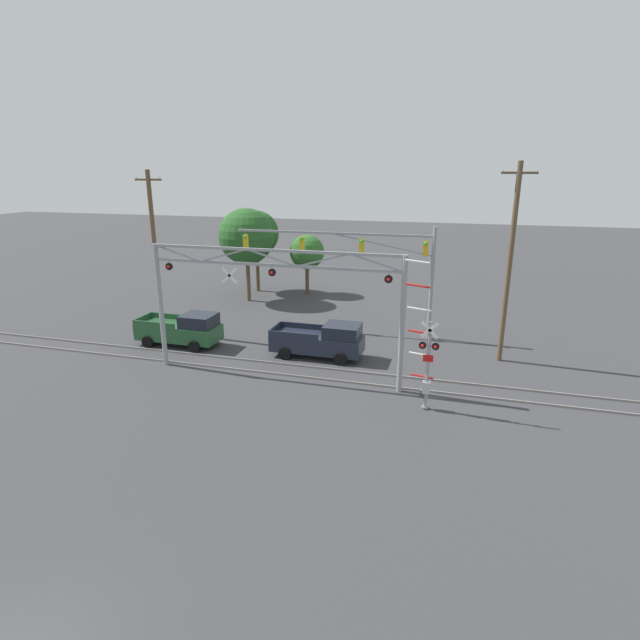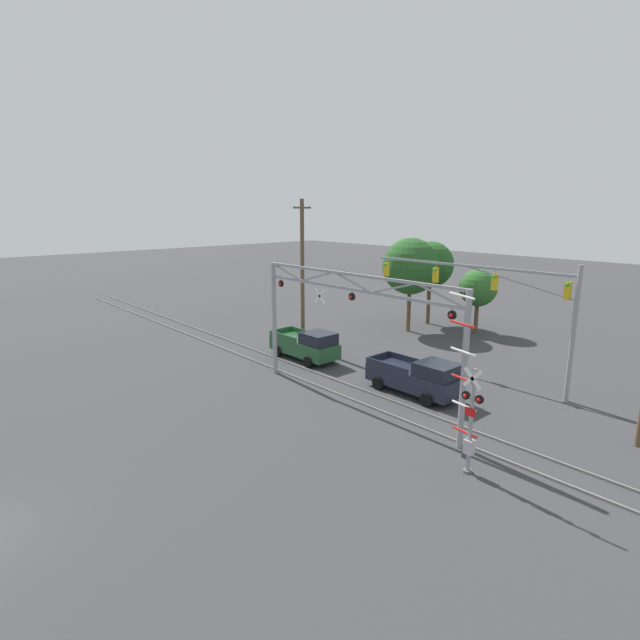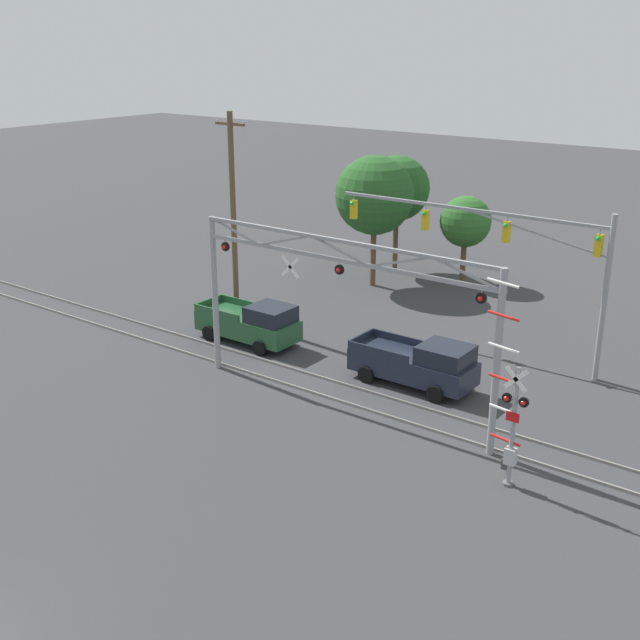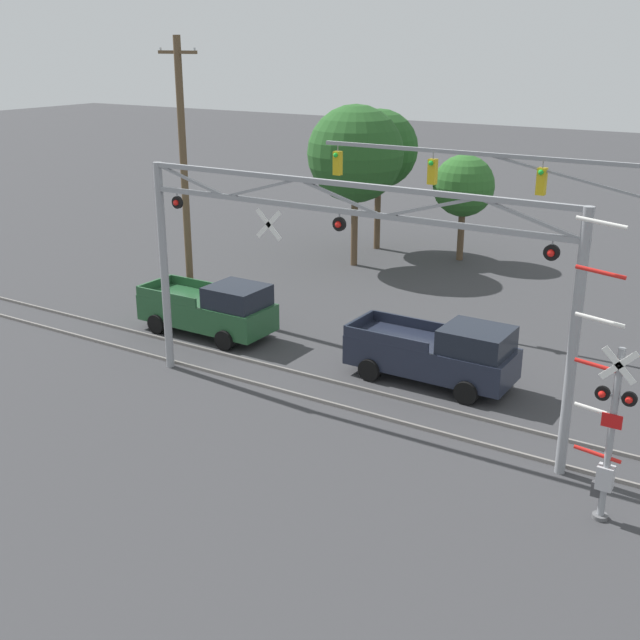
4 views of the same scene
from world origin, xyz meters
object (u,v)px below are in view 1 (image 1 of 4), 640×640
object	(u,v)px
pickup_truck_lead	(322,340)
traffic_signal_span	(373,257)
crossing_gantry	(272,292)
utility_pole_right	(510,263)
background_tree_far_right_verge	(256,234)
background_tree_beyond_span	(247,237)
background_tree_far_left_verge	(307,252)
pickup_truck_following	(182,329)
utility_pole_left	(155,252)
crossing_signal_mast	(426,362)

from	to	relation	value
pickup_truck_lead	traffic_signal_span	bearing A→B (deg)	68.62
crossing_gantry	utility_pole_right	bearing A→B (deg)	26.50
pickup_truck_lead	background_tree_far_right_verge	size ratio (longest dim) A/B	0.74
crossing_gantry	background_tree_far_right_verge	size ratio (longest dim) A/B	1.87
background_tree_beyond_span	background_tree_far_left_verge	distance (m)	5.61
pickup_truck_following	utility_pole_left	world-z (taller)	utility_pole_left
pickup_truck_lead	pickup_truck_following	bearing A→B (deg)	-177.69
traffic_signal_span	background_tree_far_left_verge	world-z (taller)	traffic_signal_span
utility_pole_right	background_tree_beyond_span	bearing A→B (deg)	155.77
utility_pole_right	background_tree_far_right_verge	world-z (taller)	utility_pole_right
crossing_signal_mast	traffic_signal_span	bearing A→B (deg)	112.65
traffic_signal_span	crossing_signal_mast	bearing A→B (deg)	-67.35
pickup_truck_following	utility_pole_right	world-z (taller)	utility_pole_right
pickup_truck_following	utility_pole_left	size ratio (longest dim) A/B	0.49
background_tree_beyond_span	pickup_truck_following	bearing A→B (deg)	-87.51
crossing_signal_mast	traffic_signal_span	distance (m)	11.32
utility_pole_left	background_tree_far_left_verge	xyz separation A→B (m)	(6.17, 12.92, -1.73)
traffic_signal_span	background_tree_beyond_span	world-z (taller)	background_tree_beyond_span
utility_pole_right	pickup_truck_lead	bearing A→B (deg)	-167.29
crossing_gantry	pickup_truck_lead	bearing A→B (deg)	65.61
utility_pole_right	background_tree_far_right_verge	distance (m)	23.23
background_tree_far_left_verge	background_tree_far_right_verge	world-z (taller)	background_tree_far_right_verge
pickup_truck_following	background_tree_beyond_span	size ratio (longest dim) A/B	0.68
pickup_truck_lead	background_tree_beyond_span	size ratio (longest dim) A/B	0.70
crossing_signal_mast	background_tree_far_left_verge	bearing A→B (deg)	120.60
crossing_gantry	utility_pole_left	distance (m)	11.19
traffic_signal_span	pickup_truck_lead	size ratio (longest dim) A/B	2.48
pickup_truck_following	utility_pole_left	bearing A→B (deg)	144.54
pickup_truck_lead	background_tree_far_left_verge	world-z (taller)	background_tree_far_left_verge
background_tree_beyond_span	traffic_signal_span	bearing A→B (deg)	-27.23
pickup_truck_following	background_tree_far_right_verge	world-z (taller)	background_tree_far_right_verge
utility_pole_left	background_tree_beyond_span	world-z (taller)	utility_pole_left
traffic_signal_span	pickup_truck_following	xyz separation A→B (m)	(-10.79, -5.42, -4.08)
pickup_truck_following	background_tree_far_right_verge	distance (m)	15.30
utility_pole_right	background_tree_beyond_span	distance (m)	21.04
pickup_truck_lead	background_tree_beyond_span	xyz separation A→B (m)	(-9.30, 10.86, 4.29)
pickup_truck_lead	background_tree_far_right_verge	world-z (taller)	background_tree_far_right_verge
crossing_gantry	background_tree_far_left_verge	size ratio (longest dim) A/B	2.57
crossing_gantry	pickup_truck_following	bearing A→B (deg)	156.54
utility_pole_left	background_tree_far_right_verge	size ratio (longest dim) A/B	1.47
traffic_signal_span	background_tree_far_left_verge	xyz separation A→B (m)	(-7.35, 9.44, -1.44)
utility_pole_left	utility_pole_right	distance (m)	21.43
pickup_truck_following	utility_pole_left	xyz separation A→B (m)	(-2.72, 1.94, 4.37)
crossing_gantry	pickup_truck_following	xyz separation A→B (m)	(-7.22, 3.14, -3.58)
crossing_signal_mast	background_tree_far_left_verge	distance (m)	22.76
background_tree_far_right_verge	utility_pole_right	bearing A→B (deg)	-31.43
traffic_signal_span	pickup_truck_lead	xyz separation A→B (m)	(-1.98, -5.06, -4.08)
traffic_signal_span	utility_pole_right	bearing A→B (deg)	-19.70
traffic_signal_span	pickup_truck_following	world-z (taller)	traffic_signal_span
pickup_truck_lead	utility_pole_left	size ratio (longest dim) A/B	0.51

